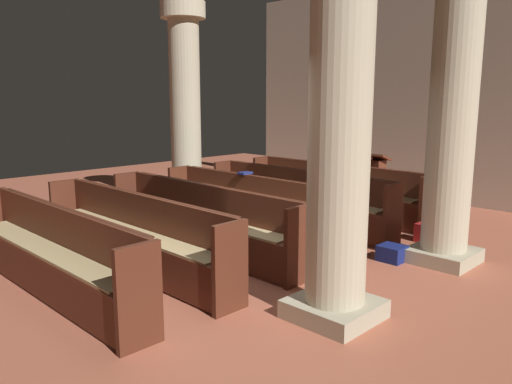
{
  "coord_description": "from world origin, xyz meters",
  "views": [
    {
      "loc": [
        4.36,
        -3.87,
        2.11
      ],
      "look_at": [
        -0.74,
        1.3,
        0.75
      ],
      "focal_mm": 35.39,
      "sensor_mm": 36.0,
      "label": 1
    }
  ],
  "objects_px": {
    "pew_row_3": "(199,217)",
    "lectern": "(375,186)",
    "pew_row_5": "(49,249)",
    "pew_row_2": "(252,206)",
    "hymn_book": "(245,173)",
    "pew_row_1": "(296,196)",
    "pillar_aisle_rear": "(340,110)",
    "pillar_far_side": "(185,103)",
    "kneeler_box_navy": "(392,253)",
    "pew_row_0": "(334,188)",
    "pew_row_4": "(133,231)",
    "pillar_aisle_side": "(453,107)",
    "kneeler_box_red": "(428,233)"
  },
  "relations": [
    {
      "from": "pew_row_1",
      "to": "kneeler_box_red",
      "type": "relative_size",
      "value": 10.85
    },
    {
      "from": "pew_row_0",
      "to": "pew_row_4",
      "type": "height_order",
      "value": "same"
    },
    {
      "from": "pew_row_1",
      "to": "pew_row_2",
      "type": "relative_size",
      "value": 1.0
    },
    {
      "from": "pew_row_3",
      "to": "kneeler_box_navy",
      "type": "relative_size",
      "value": 11.17
    },
    {
      "from": "pillar_aisle_side",
      "to": "pillar_far_side",
      "type": "height_order",
      "value": "same"
    },
    {
      "from": "pillar_aisle_side",
      "to": "kneeler_box_navy",
      "type": "relative_size",
      "value": 11.83
    },
    {
      "from": "pew_row_1",
      "to": "pillar_aisle_rear",
      "type": "relative_size",
      "value": 0.94
    },
    {
      "from": "pillar_aisle_rear",
      "to": "pew_row_4",
      "type": "bearing_deg",
      "value": -166.92
    },
    {
      "from": "pillar_aisle_side",
      "to": "lectern",
      "type": "distance_m",
      "value": 3.54
    },
    {
      "from": "pew_row_1",
      "to": "pillar_aisle_rear",
      "type": "height_order",
      "value": "pillar_aisle_rear"
    },
    {
      "from": "kneeler_box_navy",
      "to": "pew_row_0",
      "type": "bearing_deg",
      "value": 142.91
    },
    {
      "from": "pillar_aisle_side",
      "to": "hymn_book",
      "type": "xyz_separation_m",
      "value": [
        -2.96,
        -0.72,
        -1.06
      ]
    },
    {
      "from": "pew_row_3",
      "to": "hymn_book",
      "type": "height_order",
      "value": "hymn_book"
    },
    {
      "from": "lectern",
      "to": "kneeler_box_red",
      "type": "xyz_separation_m",
      "value": [
        1.78,
        -1.42,
        -0.32
      ]
    },
    {
      "from": "pillar_far_side",
      "to": "pew_row_4",
      "type": "bearing_deg",
      "value": -47.78
    },
    {
      "from": "hymn_book",
      "to": "pew_row_3",
      "type": "bearing_deg",
      "value": -73.98
    },
    {
      "from": "pew_row_1",
      "to": "pillar_aisle_side",
      "type": "height_order",
      "value": "pillar_aisle_side"
    },
    {
      "from": "hymn_book",
      "to": "pew_row_5",
      "type": "bearing_deg",
      "value": -83.9
    },
    {
      "from": "pew_row_3",
      "to": "pillar_aisle_rear",
      "type": "height_order",
      "value": "pillar_aisle_rear"
    },
    {
      "from": "pillar_aisle_rear",
      "to": "pillar_aisle_side",
      "type": "bearing_deg",
      "value": 90.0
    },
    {
      "from": "pew_row_2",
      "to": "pew_row_3",
      "type": "relative_size",
      "value": 1.0
    },
    {
      "from": "pew_row_2",
      "to": "lectern",
      "type": "xyz_separation_m",
      "value": [
        0.26,
        3.06,
        -0.05
      ]
    },
    {
      "from": "pew_row_2",
      "to": "pew_row_5",
      "type": "distance_m",
      "value": 3.12
    },
    {
      "from": "pew_row_0",
      "to": "pillar_aisle_rear",
      "type": "relative_size",
      "value": 0.94
    },
    {
      "from": "pew_row_1",
      "to": "hymn_book",
      "type": "distance_m",
      "value": 1.02
    },
    {
      "from": "pillar_far_side",
      "to": "pew_row_2",
      "type": "bearing_deg",
      "value": -16.06
    },
    {
      "from": "lectern",
      "to": "pew_row_5",
      "type": "bearing_deg",
      "value": -92.44
    },
    {
      "from": "hymn_book",
      "to": "pillar_aisle_rear",
      "type": "bearing_deg",
      "value": -29.41
    },
    {
      "from": "pillar_far_side",
      "to": "kneeler_box_navy",
      "type": "height_order",
      "value": "pillar_far_side"
    },
    {
      "from": "pew_row_2",
      "to": "pillar_aisle_side",
      "type": "height_order",
      "value": "pillar_aisle_side"
    },
    {
      "from": "pillar_far_side",
      "to": "kneeler_box_navy",
      "type": "relative_size",
      "value": 11.83
    },
    {
      "from": "pew_row_3",
      "to": "lectern",
      "type": "relative_size",
      "value": 3.37
    },
    {
      "from": "pew_row_2",
      "to": "hymn_book",
      "type": "distance_m",
      "value": 0.6
    },
    {
      "from": "pew_row_3",
      "to": "hymn_book",
      "type": "relative_size",
      "value": 17.54
    },
    {
      "from": "pew_row_0",
      "to": "pew_row_3",
      "type": "xyz_separation_m",
      "value": [
        0.0,
        -3.12,
        0.0
      ]
    },
    {
      "from": "pew_row_1",
      "to": "lectern",
      "type": "distance_m",
      "value": 2.03
    },
    {
      "from": "hymn_book",
      "to": "kneeler_box_red",
      "type": "xyz_separation_m",
      "value": [
        2.4,
        1.45,
        -0.8
      ]
    },
    {
      "from": "pillar_far_side",
      "to": "kneeler_box_red",
      "type": "xyz_separation_m",
      "value": [
        4.6,
        0.91,
        -1.87
      ]
    },
    {
      "from": "pew_row_3",
      "to": "hymn_book",
      "type": "xyz_separation_m",
      "value": [
        -0.35,
        1.23,
        0.44
      ]
    },
    {
      "from": "pillar_far_side",
      "to": "kneeler_box_navy",
      "type": "bearing_deg",
      "value": -3.1
    },
    {
      "from": "pillar_aisle_rear",
      "to": "kneeler_box_red",
      "type": "relative_size",
      "value": 11.49
    },
    {
      "from": "pew_row_5",
      "to": "kneeler_box_navy",
      "type": "distance_m",
      "value": 4.19
    },
    {
      "from": "pew_row_3",
      "to": "lectern",
      "type": "height_order",
      "value": "lectern"
    },
    {
      "from": "pew_row_1",
      "to": "hymn_book",
      "type": "bearing_deg",
      "value": -112.67
    },
    {
      "from": "pew_row_5",
      "to": "pew_row_4",
      "type": "bearing_deg",
      "value": 90.0
    },
    {
      "from": "pillar_aisle_rear",
      "to": "lectern",
      "type": "relative_size",
      "value": 3.57
    },
    {
      "from": "pew_row_2",
      "to": "lectern",
      "type": "bearing_deg",
      "value": 85.08
    },
    {
      "from": "pew_row_5",
      "to": "pillar_aisle_side",
      "type": "xyz_separation_m",
      "value": [
        2.6,
        4.03,
        1.51
      ]
    },
    {
      "from": "pew_row_4",
      "to": "hymn_book",
      "type": "height_order",
      "value": "hymn_book"
    },
    {
      "from": "pew_row_5",
      "to": "lectern",
      "type": "relative_size",
      "value": 3.37
    }
  ]
}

